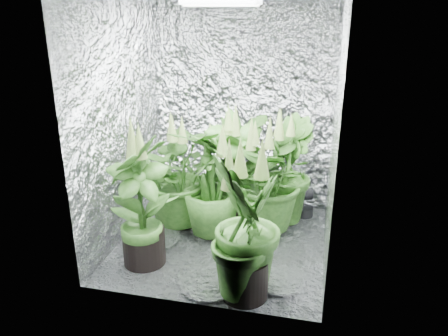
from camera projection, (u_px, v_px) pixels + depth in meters
name	position (u px, v px, depth m)	size (l,w,h in m)	color
ground	(222.00, 242.00, 3.51)	(1.60, 1.60, 0.00)	silver
walls	(222.00, 121.00, 3.17)	(1.62, 1.62, 2.00)	silver
plant_a	(181.00, 175.00, 3.65)	(0.96, 0.96, 0.97)	black
plant_b	(236.00, 173.00, 3.59)	(0.72, 0.72, 1.06)	black
plant_c	(286.00, 172.00, 3.72)	(0.62, 0.62, 0.99)	black
plant_d	(211.00, 185.00, 3.50)	(0.68, 0.68, 0.95)	black
plant_e	(264.00, 180.00, 3.53)	(1.03, 1.03, 0.98)	black
plant_f	(141.00, 202.00, 3.07)	(0.63, 0.63, 1.08)	black
plant_g	(246.00, 230.00, 2.70)	(0.53, 0.53, 1.06)	black
circulation_fan	(302.00, 200.00, 3.89)	(0.19, 0.32, 0.38)	black
plant_label	(254.00, 259.00, 2.72)	(0.06, 0.01, 0.09)	white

